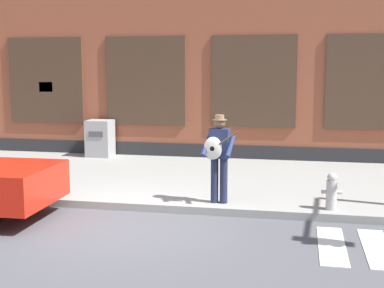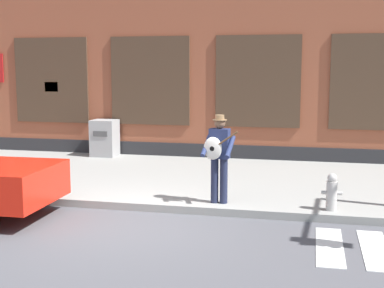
{
  "view_description": "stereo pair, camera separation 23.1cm",
  "coord_description": "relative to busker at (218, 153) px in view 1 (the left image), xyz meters",
  "views": [
    {
      "loc": [
        2.95,
        -8.7,
        2.8
      ],
      "look_at": [
        0.9,
        1.3,
        1.32
      ],
      "focal_mm": 50.0,
      "sensor_mm": 36.0,
      "label": 1
    },
    {
      "loc": [
        3.17,
        -8.65,
        2.8
      ],
      "look_at": [
        0.9,
        1.3,
        1.32
      ],
      "focal_mm": 50.0,
      "sensor_mm": 36.0,
      "label": 2
    }
  ],
  "objects": [
    {
      "name": "sidewalk",
      "position": [
        -1.4,
        2.42,
        -1.07
      ],
      "size": [
        28.0,
        5.63,
        0.15
      ],
      "color": "gray",
      "rests_on": "ground"
    },
    {
      "name": "ground_plane",
      "position": [
        -1.4,
        -1.4,
        -1.14
      ],
      "size": [
        160.0,
        160.0,
        0.0
      ],
      "primitive_type": "plane",
      "color": "#4C4C51"
    },
    {
      "name": "busker",
      "position": [
        0.0,
        0.0,
        0.0
      ],
      "size": [
        0.72,
        0.57,
        1.73
      ],
      "color": "#1E233D",
      "rests_on": "sidewalk"
    },
    {
      "name": "building_backdrop",
      "position": [
        -1.4,
        7.23,
        2.93
      ],
      "size": [
        28.0,
        4.06,
        8.16
      ],
      "color": "brown",
      "rests_on": "ground"
    },
    {
      "name": "fire_hydrant",
      "position": [
        2.15,
        -0.05,
        -0.64
      ],
      "size": [
        0.38,
        0.2,
        0.7
      ],
      "color": "#B2ADA8",
      "rests_on": "sidewalk"
    },
    {
      "name": "utility_box",
      "position": [
        -4.3,
        4.78,
        -0.45
      ],
      "size": [
        0.73,
        0.67,
        1.08
      ],
      "color": "#9E9E9E",
      "rests_on": "sidewalk"
    }
  ]
}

